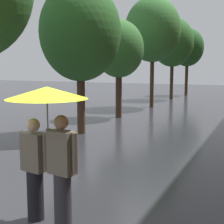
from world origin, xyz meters
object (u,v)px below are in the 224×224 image
street_tree_2 (119,49)px  street_tree_3 (153,30)px  street_tree_1 (80,32)px  street_tree_5 (187,48)px  couple_under_umbrella (48,131)px  street_tree_4 (172,42)px

street_tree_2 → street_tree_3: size_ratio=0.72×
street_tree_1 → street_tree_5: (0.04, 17.42, 0.31)m
couple_under_umbrella → street_tree_3: bearing=101.8°
street_tree_2 → street_tree_4: size_ratio=0.77×
street_tree_4 → street_tree_2: bearing=-90.4°
street_tree_2 → couple_under_umbrella: (3.31, -10.36, -1.71)m
street_tree_5 → couple_under_umbrella: 24.06m
street_tree_5 → couple_under_umbrella: street_tree_5 is taller
street_tree_4 → street_tree_5: bearing=86.5°
street_tree_3 → street_tree_4: (-0.14, 5.11, -0.38)m
street_tree_3 → couple_under_umbrella: (3.09, -14.75, -3.00)m
street_tree_2 → street_tree_3: bearing=87.2°
street_tree_2 → street_tree_4: (0.07, 9.49, 0.91)m
street_tree_2 → street_tree_4: bearing=89.6°
street_tree_4 → street_tree_5: (0.24, 3.90, -0.20)m
street_tree_1 → couple_under_umbrella: bearing=-64.4°
street_tree_3 → street_tree_4: size_ratio=1.08×
street_tree_2 → street_tree_3: street_tree_3 is taller
street_tree_4 → street_tree_5: size_ratio=1.07×
street_tree_5 → street_tree_2: bearing=-91.3°
couple_under_umbrella → street_tree_5: bearing=97.2°
street_tree_5 → couple_under_umbrella: size_ratio=2.57×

